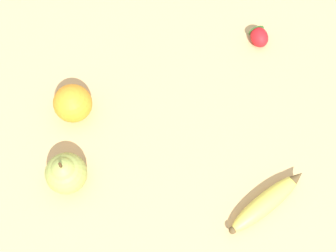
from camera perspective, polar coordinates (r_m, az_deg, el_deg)
The scene contains 5 objects.
ground_plane at distance 0.92m, azimuth -1.96°, elevation 1.11°, with size 3.00×3.00×0.00m, color tan.
banana at distance 0.87m, azimuth 11.91°, elevation -9.10°, with size 0.15×0.12×0.04m.
orange at distance 0.91m, azimuth -11.53°, elevation 2.73°, with size 0.07×0.07×0.07m.
pear at distance 0.86m, azimuth -12.36°, elevation -5.58°, with size 0.08×0.08×0.09m.
strawberry at distance 1.01m, azimuth 10.98°, elevation 10.75°, with size 0.05×0.06×0.04m.
Camera 1 is at (-0.02, 0.36, 0.85)m, focal length 50.00 mm.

